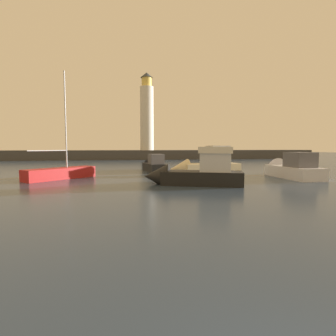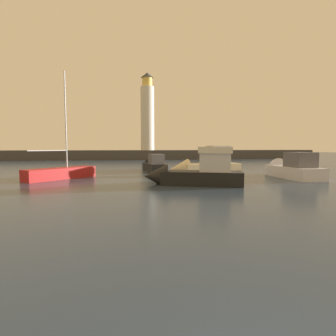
# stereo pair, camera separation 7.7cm
# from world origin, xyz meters

# --- Properties ---
(ground_plane) EXTENTS (220.00, 220.00, 0.00)m
(ground_plane) POSITION_xyz_m (0.00, 31.10, 0.00)
(ground_plane) COLOR #2D3D51
(breakwater) EXTENTS (89.70, 5.70, 2.16)m
(breakwater) POSITION_xyz_m (0.00, 62.20, 1.08)
(breakwater) COLOR #423F3D
(breakwater) RESTS_ON ground_plane
(lighthouse) EXTENTS (3.15, 3.15, 18.05)m
(lighthouse) POSITION_xyz_m (3.38, 62.20, 10.71)
(lighthouse) COLOR silver
(lighthouse) RESTS_ON breakwater
(motorboat_0) EXTENTS (7.93, 4.54, 3.41)m
(motorboat_0) POSITION_xyz_m (3.14, 18.84, 0.94)
(motorboat_0) COLOR black
(motorboat_0) RESTS_ON ground_plane
(motorboat_1) EXTENTS (2.49, 7.88, 3.02)m
(motorboat_1) POSITION_xyz_m (13.77, 22.80, 0.79)
(motorboat_1) COLOR silver
(motorboat_1) RESTS_ON ground_plane
(motorboat_2) EXTENTS (7.90, 3.30, 3.46)m
(motorboat_2) POSITION_xyz_m (6.10, 25.72, 0.91)
(motorboat_2) COLOR beige
(motorboat_2) RESTS_ON ground_plane
(motorboat_3) EXTENTS (2.80, 6.58, 2.51)m
(motorboat_3) POSITION_xyz_m (1.39, 31.18, 0.67)
(motorboat_3) COLOR black
(motorboat_3) RESTS_ON ground_plane
(sailboat_moored) EXTENTS (5.85, 5.78, 9.88)m
(sailboat_moored) POSITION_xyz_m (-7.86, 24.47, 0.57)
(sailboat_moored) COLOR #B21E1E
(sailboat_moored) RESTS_ON ground_plane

